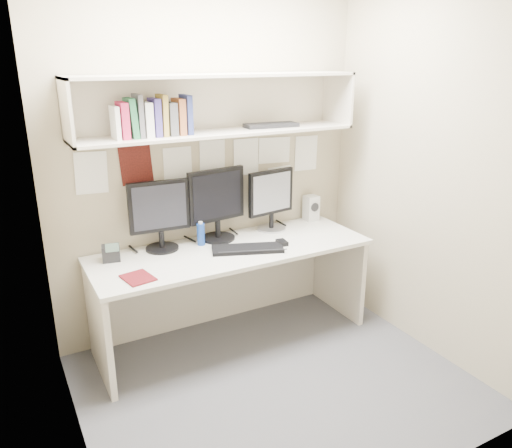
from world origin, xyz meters
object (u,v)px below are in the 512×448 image
maroon_notebook (138,278)px  desk_phone (111,253)px  keyboard (248,249)px  monitor_left (160,213)px  desk (232,294)px  monitor_right (271,198)px  monitor_center (217,202)px  speaker (311,208)px

maroon_notebook → desk_phone: bearing=91.2°
keyboard → monitor_left: bearing=169.3°
desk → monitor_left: (-0.44, 0.22, 0.63)m
monitor_left → monitor_right: monitor_left is taller
keyboard → maroon_notebook: size_ratio=2.47×
keyboard → desk: bearing=148.4°
monitor_left → maroon_notebook: 0.57m
monitor_left → desk_phone: bearing=-169.0°
monitor_left → monitor_center: size_ratio=0.93×
monitor_center → speaker: 0.89m
monitor_right → desk_phone: size_ratio=3.40×
monitor_left → speaker: size_ratio=2.37×
monitor_right → maroon_notebook: size_ratio=2.35×
monitor_right → keyboard: monitor_right is taller
monitor_right → desk_phone: (-1.26, -0.05, -0.20)m
desk → monitor_right: bearing=25.9°
desk → monitor_center: (-0.01, 0.22, 0.65)m
monitor_right → maroon_notebook: (-1.18, -0.41, -0.25)m
monitor_center → speaker: monitor_center is taller
desk → keyboard: keyboard is taller
monitor_right → keyboard: bearing=-147.7°
desk → keyboard: size_ratio=4.01×
monitor_right → speaker: monitor_right is taller
maroon_notebook → keyboard: bearing=-3.8°
desk_phone → maroon_notebook: bearing=-66.9°
monitor_center → keyboard: size_ratio=1.07×
desk → desk_phone: size_ratio=14.31×
keyboard → desk_phone: 0.93m
monitor_left → desk_phone: size_ratio=3.54×
monitor_right → speaker: (0.41, 0.04, -0.15)m
monitor_left → monitor_right: bearing=3.7°
keyboard → maroon_notebook: bearing=-152.7°
monitor_left → desk: bearing=-22.5°
monitor_center → desk_phone: size_ratio=3.81×
speaker → maroon_notebook: (-1.60, -0.46, -0.10)m
desk → keyboard: 0.40m
monitor_center → monitor_left: bearing=172.5°
monitor_left → monitor_center: bearing=3.7°
monitor_center → desk_phone: monitor_center is taller
keyboard → speaker: speaker is taller
desk → monitor_center: bearing=92.6°
monitor_right → keyboard: (-0.37, -0.32, -0.25)m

